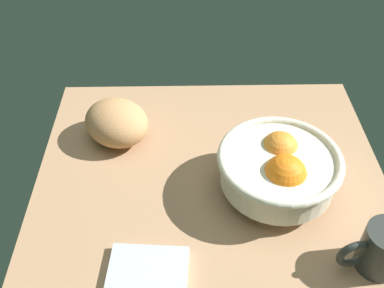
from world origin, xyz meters
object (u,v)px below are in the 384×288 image
napkin_folded (148,269)px  mug (381,250)px  fruit_bowl (279,168)px  bread_loaf (117,122)px

napkin_folded → mug: bearing=-179.2°
fruit_bowl → bread_loaf: (30.54, -15.10, -1.76)cm
napkin_folded → mug: size_ratio=1.11×
bread_loaf → mug: (-43.91, 31.05, 0.00)cm
bread_loaf → napkin_folded: bearing=104.0°
fruit_bowl → napkin_folded: 28.52cm
fruit_bowl → napkin_folded: size_ratio=1.77×
fruit_bowl → bread_loaf: size_ratio=1.59×
fruit_bowl → napkin_folded: fruit_bowl is taller
bread_loaf → napkin_folded: (-7.86, 31.57, -3.52)cm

